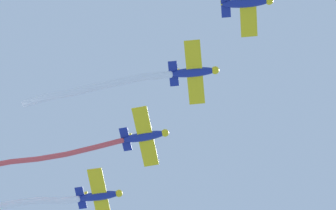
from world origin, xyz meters
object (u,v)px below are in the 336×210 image
object	(u,v)px
airplane_lead	(247,2)
airplane_left_wing	(194,72)
airplane_right_wing	(145,136)
airplane_slot	(100,196)

from	to	relation	value
airplane_lead	airplane_left_wing	world-z (taller)	airplane_left_wing
airplane_lead	airplane_left_wing	bearing A→B (deg)	129.59
airplane_left_wing	airplane_right_wing	world-z (taller)	airplane_right_wing
airplane_left_wing	airplane_right_wing	distance (m)	10.07
airplane_right_wing	airplane_left_wing	bearing A→B (deg)	-44.69
airplane_right_wing	airplane_slot	world-z (taller)	airplane_slot
airplane_left_wing	airplane_lead	bearing A→B (deg)	-49.85
airplane_slot	airplane_lead	bearing A→B (deg)	-46.89
airplane_left_wing	airplane_slot	size ratio (longest dim) A/B	1.01
airplane_lead	airplane_right_wing	size ratio (longest dim) A/B	1.01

